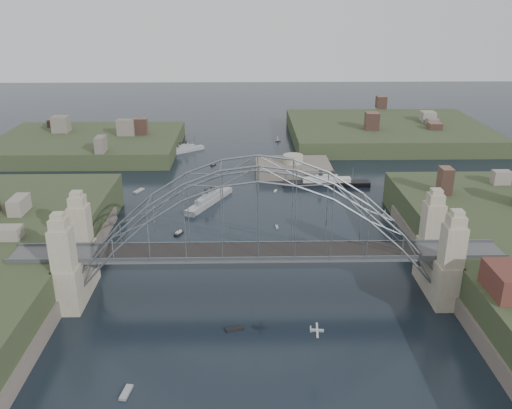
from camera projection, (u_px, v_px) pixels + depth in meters
The scene contains 20 objects.
ground at pixel (258, 294), 95.72m from camera, with size 500.00×500.00×0.00m, color black.
bridge at pixel (258, 230), 91.25m from camera, with size 84.00×13.80×24.60m.
headland_nw at pixel (90, 150), 183.05m from camera, with size 60.00×45.00×9.00m, color #2F3B21.
headland_ne at pixel (387, 137), 198.87m from camera, with size 70.00×55.00×9.50m, color #2F3B21.
fort_island at pixel (293, 173), 161.29m from camera, with size 22.00×16.00×9.40m.
naval_cruiser_near at pixel (209, 200), 136.96m from camera, with size 11.20×19.00×5.97m.
naval_cruiser_far at pixel (183, 150), 181.46m from camera, with size 13.43×11.25×5.21m.
ocean_liner at pixel (326, 183), 149.37m from camera, with size 24.02×3.57×5.89m.
aeroplane at pixel (316, 330), 75.34m from camera, with size 1.98×3.68×0.53m.
small_boat_a at pixel (179, 233), 119.35m from camera, with size 2.01×2.84×1.43m.
small_boat_b at pixel (277, 227), 122.82m from camera, with size 0.63×1.69×0.45m.
small_boat_c at pixel (235, 329), 85.30m from camera, with size 2.91×1.61×0.45m.
small_boat_d at pixel (385, 213), 128.34m from camera, with size 1.65×1.86×2.38m.
small_boat_e at pixel (139, 191), 145.55m from camera, with size 2.74×4.01×0.45m.
small_boat_f at pixel (275, 191), 145.49m from camera, with size 1.02×1.69×0.45m.
small_boat_h at pixel (213, 165), 167.65m from camera, with size 1.80×2.11×1.43m.
small_boat_i at pixel (402, 246), 113.56m from camera, with size 2.70×2.43×0.45m.
small_boat_j at pixel (126, 393), 71.67m from camera, with size 1.42×3.01×0.45m.
small_boat_k at pixel (278, 139), 195.21m from camera, with size 2.18×1.28×2.38m.
small_boat_l at pixel (105, 220), 126.56m from camera, with size 1.80×2.84×0.45m.
Camera 1 is at (-2.00, -83.45, 49.44)m, focal length 37.88 mm.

